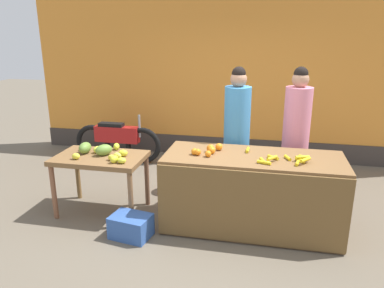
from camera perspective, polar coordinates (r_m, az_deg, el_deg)
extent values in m
plane|color=#665B4C|center=(4.64, 3.01, -11.97)|extent=(24.00, 24.00, 0.00)
cube|color=orange|center=(6.70, 6.86, 11.69)|extent=(7.51, 0.20, 3.27)
cube|color=#3F3833|center=(6.89, 6.35, -0.54)|extent=(7.51, 0.04, 0.36)
cube|color=brown|center=(4.40, 9.25, -7.36)|extent=(2.04, 0.81, 0.89)
cube|color=brown|center=(4.03, 8.92, -9.79)|extent=(2.04, 0.03, 0.83)
cube|color=brown|center=(4.75, -14.09, -2.13)|extent=(1.11, 0.69, 0.06)
cylinder|color=brown|center=(4.88, -20.65, -7.00)|extent=(0.06, 0.06, 0.70)
cylinder|color=brown|center=(4.45, -9.48, -8.50)|extent=(0.06, 0.06, 0.70)
cylinder|color=brown|center=(5.35, -17.31, -4.55)|extent=(0.06, 0.06, 0.70)
cylinder|color=brown|center=(4.95, -7.00, -5.63)|extent=(0.06, 0.06, 0.70)
cylinder|color=gold|center=(4.27, 16.98, -1.99)|extent=(0.12, 0.11, 0.04)
cylinder|color=yellow|center=(4.00, 11.11, -2.83)|extent=(0.15, 0.08, 0.04)
cylinder|color=gold|center=(4.18, 12.47, -2.04)|extent=(0.13, 0.11, 0.04)
cylinder|color=gold|center=(4.07, 16.03, -2.86)|extent=(0.06, 0.13, 0.04)
cylinder|color=gold|center=(4.38, 8.61, -0.92)|extent=(0.04, 0.15, 0.04)
cylinder|color=gold|center=(4.05, 10.91, -2.57)|extent=(0.08, 0.15, 0.04)
cylinder|color=yellow|center=(4.20, 14.61, -2.09)|extent=(0.08, 0.13, 0.04)
cylinder|color=gold|center=(4.16, 16.44, -2.46)|extent=(0.11, 0.12, 0.04)
cylinder|color=gold|center=(4.06, 12.32, -2.14)|extent=(0.12, 0.14, 0.04)
cylinder|color=yellow|center=(4.10, 17.18, -2.35)|extent=(0.12, 0.14, 0.04)
cylinder|color=yellow|center=(4.17, 16.76, -1.97)|extent=(0.16, 0.08, 0.04)
sphere|color=orange|center=(4.31, 2.88, -0.66)|extent=(0.09, 0.09, 0.09)
sphere|color=orange|center=(4.19, 0.88, -1.26)|extent=(0.08, 0.08, 0.08)
sphere|color=orange|center=(4.14, 2.52, -1.53)|extent=(0.07, 0.07, 0.07)
sphere|color=orange|center=(4.38, 4.21, -0.43)|extent=(0.09, 0.09, 0.09)
sphere|color=orange|center=(4.21, 0.38, -1.18)|extent=(0.08, 0.08, 0.08)
sphere|color=orange|center=(4.25, 3.08, -0.99)|extent=(0.08, 0.08, 0.08)
ellipsoid|color=#D2DD38|center=(4.40, -10.86, -2.52)|extent=(0.11, 0.08, 0.07)
ellipsoid|color=yellow|center=(4.68, -17.57, -1.82)|extent=(0.10, 0.08, 0.08)
ellipsoid|color=yellow|center=(4.52, -12.33, -2.09)|extent=(0.13, 0.10, 0.07)
ellipsoid|color=yellow|center=(4.99, -16.38, -0.46)|extent=(0.14, 0.12, 0.09)
ellipsoid|color=yellow|center=(4.64, -10.66, -1.40)|extent=(0.13, 0.11, 0.09)
ellipsoid|color=#E7DD4C|center=(4.55, -11.50, -1.82)|extent=(0.12, 0.09, 0.09)
ellipsoid|color=#D4DD3C|center=(4.85, -14.45, -0.83)|extent=(0.12, 0.14, 0.09)
ellipsoid|color=yellow|center=(4.43, -11.96, -2.33)|extent=(0.12, 0.13, 0.09)
ellipsoid|color=#D3DD34|center=(4.92, -11.64, -0.38)|extent=(0.11, 0.14, 0.09)
ellipsoid|color=olive|center=(4.87, -16.27, -0.57)|extent=(0.15, 0.23, 0.14)
ellipsoid|color=olive|center=(4.73, -13.52, -0.90)|extent=(0.25, 0.26, 0.14)
cylinder|color=#33333D|center=(5.05, 6.69, -5.08)|extent=(0.29, 0.29, 0.71)
cylinder|color=#3F8CCC|center=(4.81, 7.01, 3.68)|extent=(0.34, 0.34, 0.87)
sphere|color=tan|center=(4.72, 7.25, 9.95)|extent=(0.21, 0.21, 0.21)
sphere|color=black|center=(4.71, 7.28, 10.77)|extent=(0.18, 0.18, 0.18)
cylinder|color=#33333D|center=(5.12, 15.24, -5.27)|extent=(0.29, 0.29, 0.72)
cylinder|color=pink|center=(4.88, 15.97, 3.40)|extent=(0.34, 0.34, 0.87)
sphere|color=tan|center=(4.79, 16.49, 9.58)|extent=(0.21, 0.21, 0.21)
sphere|color=black|center=(4.78, 16.56, 10.39)|extent=(0.18, 0.18, 0.18)
torus|color=black|center=(6.53, -7.62, -0.23)|extent=(0.65, 0.09, 0.65)
torus|color=black|center=(6.90, -15.08, 0.26)|extent=(0.65, 0.09, 0.65)
cube|color=#A51919|center=(6.65, -11.54, 1.51)|extent=(0.80, 0.18, 0.28)
cube|color=black|center=(6.65, -12.42, 2.88)|extent=(0.44, 0.16, 0.08)
cylinder|color=gray|center=(6.46, -8.16, 2.77)|extent=(0.04, 0.04, 0.40)
cube|color=#3359A5|center=(4.34, -9.45, -12.47)|extent=(0.49, 0.39, 0.26)
ellipsoid|color=maroon|center=(5.34, -2.19, -4.52)|extent=(0.44, 0.46, 0.57)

